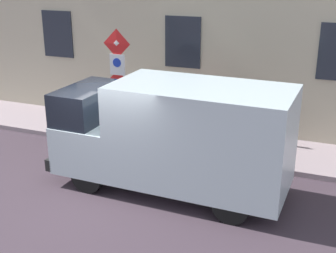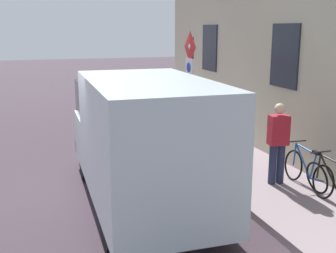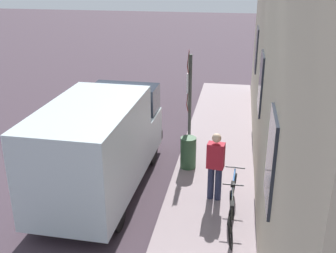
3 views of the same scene
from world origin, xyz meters
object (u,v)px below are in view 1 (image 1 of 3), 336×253
at_px(sign_post_stacked, 118,74).
at_px(delivery_van, 175,135).
at_px(bicycle_blue, 236,126).
at_px(bicycle_black, 266,130).
at_px(pedestrian, 218,110).
at_px(litter_bin, 155,129).

relative_size(sign_post_stacked, delivery_van, 0.56).
height_order(sign_post_stacked, delivery_van, sign_post_stacked).
bearing_deg(sign_post_stacked, delivery_van, -128.51).
bearing_deg(sign_post_stacked, bicycle_blue, -64.44).
xyz_separation_m(bicycle_black, bicycle_blue, (0.00, 0.83, 0.00)).
bearing_deg(bicycle_black, delivery_van, 66.63).
bearing_deg(pedestrian, sign_post_stacked, -151.18).
bearing_deg(delivery_van, litter_bin, -54.67).
bearing_deg(bicycle_blue, delivery_van, 82.67).
bearing_deg(bicycle_black, pedestrian, 19.08).
bearing_deg(bicycle_blue, sign_post_stacked, 28.36).
height_order(sign_post_stacked, bicycle_black, sign_post_stacked).
bearing_deg(bicycle_blue, pedestrian, 48.03).
xyz_separation_m(delivery_van, litter_bin, (2.05, 1.39, -0.74)).
relative_size(bicycle_black, pedestrian, 0.99).
bearing_deg(delivery_van, sign_post_stacked, -37.29).
bearing_deg(delivery_van, bicycle_blue, -98.91).
xyz_separation_m(delivery_van, bicycle_blue, (3.33, -0.60, -0.82)).
distance_m(sign_post_stacked, bicycle_blue, 3.67).
xyz_separation_m(sign_post_stacked, delivery_van, (-1.90, -2.39, -0.75)).
distance_m(pedestrian, litter_bin, 1.82).
bearing_deg(bicycle_black, sign_post_stacked, 20.31).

